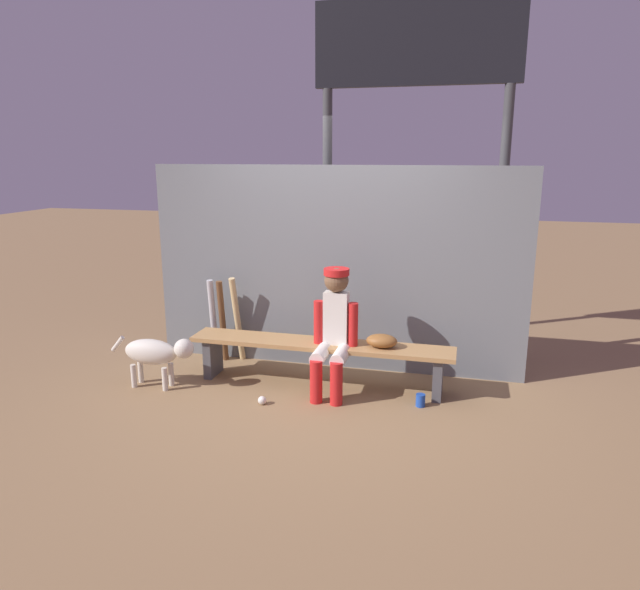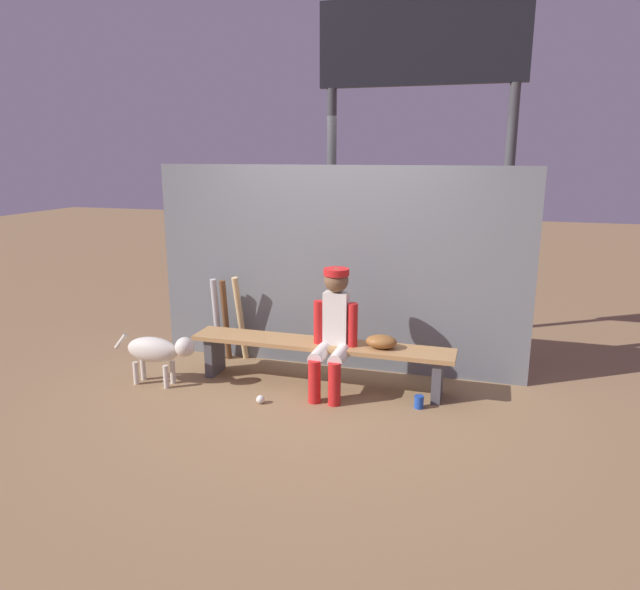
% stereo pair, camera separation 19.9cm
% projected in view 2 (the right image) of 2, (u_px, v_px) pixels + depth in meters
% --- Properties ---
extents(ground_plane, '(30.00, 30.00, 0.00)m').
position_uv_depth(ground_plane, '(320.00, 385.00, 5.43)').
color(ground_plane, olive).
extents(chainlink_fence, '(3.74, 0.03, 2.02)m').
position_uv_depth(chainlink_fence, '(335.00, 269.00, 5.68)').
color(chainlink_fence, slate).
rests_on(chainlink_fence, ground_plane).
extents(dugout_bench, '(2.47, 0.36, 0.42)m').
position_uv_depth(dugout_bench, '(320.00, 351.00, 5.35)').
color(dugout_bench, '#AD7F4C').
rests_on(dugout_bench, ground_plane).
extents(player_seated, '(0.41, 0.55, 1.13)m').
position_uv_depth(player_seated, '(333.00, 328.00, 5.14)').
color(player_seated, silver).
rests_on(player_seated, ground_plane).
extents(baseball_glove, '(0.28, 0.20, 0.12)m').
position_uv_depth(baseball_glove, '(381.00, 342.00, 5.15)').
color(baseball_glove, brown).
rests_on(baseball_glove, dugout_bench).
extents(bat_wood_natural, '(0.10, 0.23, 0.91)m').
position_uv_depth(bat_wood_natural, '(240.00, 318.00, 5.98)').
color(bat_wood_natural, tan).
rests_on(bat_wood_natural, ground_plane).
extents(bat_wood_dark, '(0.08, 0.14, 0.86)m').
position_uv_depth(bat_wood_dark, '(226.00, 320.00, 6.01)').
color(bat_wood_dark, brown).
rests_on(bat_wood_dark, ground_plane).
extents(bat_aluminum_silver, '(0.07, 0.14, 0.87)m').
position_uv_depth(bat_aluminum_silver, '(217.00, 319.00, 6.02)').
color(bat_aluminum_silver, '#B7B7BC').
rests_on(bat_aluminum_silver, ground_plane).
extents(baseball, '(0.07, 0.07, 0.07)m').
position_uv_depth(baseball, '(260.00, 399.00, 5.02)').
color(baseball, white).
rests_on(baseball, ground_plane).
extents(cup_on_ground, '(0.08, 0.08, 0.11)m').
position_uv_depth(cup_on_ground, '(419.00, 402.00, 4.93)').
color(cup_on_ground, '#1E47AD').
rests_on(cup_on_ground, ground_plane).
extents(cup_on_bench, '(0.08, 0.08, 0.11)m').
position_uv_depth(cup_on_bench, '(342.00, 336.00, 5.33)').
color(cup_on_bench, red).
rests_on(cup_on_bench, dugout_bench).
extents(scoreboard, '(2.30, 0.27, 3.83)m').
position_uv_depth(scoreboard, '(426.00, 92.00, 5.63)').
color(scoreboard, '#3F3F42').
rests_on(scoreboard, ground_plane).
extents(dog, '(0.84, 0.20, 0.49)m').
position_uv_depth(dog, '(158.00, 351.00, 5.37)').
color(dog, beige).
rests_on(dog, ground_plane).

